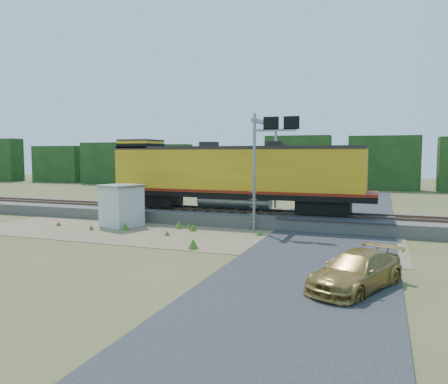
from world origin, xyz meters
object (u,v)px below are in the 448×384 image
at_px(locomotive, 231,174).
at_px(shed, 122,205).
at_px(signal_gantry, 269,144).
at_px(car, 356,271).

relative_size(locomotive, shed, 6.43).
distance_m(signal_gantry, car, 14.63).
bearing_deg(locomotive, car, -54.44).
height_order(signal_gantry, car, signal_gantry).
xyz_separation_m(locomotive, car, (9.26, -12.95, -2.71)).
distance_m(shed, car, 17.73).
bearing_deg(signal_gantry, locomotive, 167.00).
relative_size(locomotive, car, 4.13).
distance_m(locomotive, car, 16.15).
bearing_deg(locomotive, shed, -145.54).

